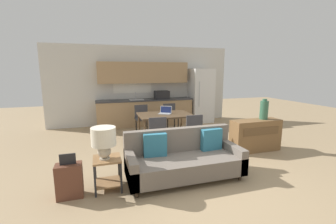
# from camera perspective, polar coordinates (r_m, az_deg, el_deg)

# --- Properties ---
(ground_plane) EXTENTS (20.00, 20.00, 0.00)m
(ground_plane) POSITION_cam_1_polar(r_m,az_deg,el_deg) (4.03, 7.34, -17.21)
(ground_plane) COLOR #9E8460
(wall_back) EXTENTS (6.40, 0.07, 2.70)m
(wall_back) POSITION_cam_1_polar(r_m,az_deg,el_deg) (8.02, -6.42, 6.73)
(wall_back) COLOR silver
(wall_back) RESTS_ON ground_plane
(kitchen_counter) EXTENTS (3.26, 0.65, 2.15)m
(kitchen_counter) POSITION_cam_1_polar(r_m,az_deg,el_deg) (7.78, -5.81, 2.85)
(kitchen_counter) COLOR tan
(kitchen_counter) RESTS_ON ground_plane
(refrigerator) EXTENTS (0.78, 0.73, 1.93)m
(refrigerator) POSITION_cam_1_polar(r_m,az_deg,el_deg) (8.33, 8.36, 4.15)
(refrigerator) COLOR white
(refrigerator) RESTS_ON ground_plane
(dining_table) EXTENTS (1.38, 0.96, 0.72)m
(dining_table) POSITION_cam_1_polar(r_m,az_deg,el_deg) (6.01, -0.82, -1.10)
(dining_table) COLOR brown
(dining_table) RESTS_ON ground_plane
(couch) EXTENTS (1.99, 0.80, 0.84)m
(couch) POSITION_cam_1_polar(r_m,az_deg,el_deg) (4.05, 3.87, -11.85)
(couch) COLOR #3D2D1E
(couch) RESTS_ON ground_plane
(side_table) EXTENTS (0.42, 0.42, 0.52)m
(side_table) POSITION_cam_1_polar(r_m,az_deg,el_deg) (3.76, -15.12, -13.69)
(side_table) COLOR olive
(side_table) RESTS_ON ground_plane
(table_lamp) EXTENTS (0.37, 0.37, 0.50)m
(table_lamp) POSITION_cam_1_polar(r_m,az_deg,el_deg) (3.57, -16.03, -6.66)
(table_lamp) COLOR #B2A893
(table_lamp) RESTS_ON side_table
(credenza) EXTENTS (1.18, 0.39, 0.74)m
(credenza) POSITION_cam_1_polar(r_m,az_deg,el_deg) (5.68, 21.29, -5.53)
(credenza) COLOR brown
(credenza) RESTS_ON ground_plane
(vase) EXTENTS (0.19, 0.19, 0.48)m
(vase) POSITION_cam_1_polar(r_m,az_deg,el_deg) (5.72, 23.20, 0.52)
(vase) COLOR #336047
(vase) RESTS_ON credenza
(dining_chair_far_left) EXTENTS (0.45, 0.45, 0.85)m
(dining_chair_far_left) POSITION_cam_1_polar(r_m,az_deg,el_deg) (6.75, -6.52, -1.33)
(dining_chair_far_left) COLOR #38383D
(dining_chair_far_left) RESTS_ON ground_plane
(dining_chair_far_right) EXTENTS (0.43, 0.43, 0.85)m
(dining_chair_far_right) POSITION_cam_1_polar(r_m,az_deg,el_deg) (6.98, 0.63, -0.88)
(dining_chair_far_right) COLOR #38383D
(dining_chair_far_right) RESTS_ON ground_plane
(dining_chair_near_right) EXTENTS (0.43, 0.43, 0.85)m
(dining_chair_near_right) POSITION_cam_1_polar(r_m,az_deg,el_deg) (5.42, 6.19, -4.25)
(dining_chair_near_right) COLOR #38383D
(dining_chair_near_right) RESTS_ON ground_plane
(dining_chair_near_left) EXTENTS (0.43, 0.43, 0.85)m
(dining_chair_near_left) POSITION_cam_1_polar(r_m,az_deg,el_deg) (5.15, -2.91, -5.01)
(dining_chair_near_left) COLOR #38383D
(dining_chair_near_left) RESTS_ON ground_plane
(laptop) EXTENTS (0.41, 0.39, 0.20)m
(laptop) POSITION_cam_1_polar(r_m,az_deg,el_deg) (6.06, -0.69, 0.04)
(laptop) COLOR #B7BABC
(laptop) RESTS_ON dining_table
(suitcase) EXTENTS (0.37, 0.22, 0.68)m
(suitcase) POSITION_cam_1_polar(r_m,az_deg,el_deg) (3.76, -23.75, -15.61)
(suitcase) COLOR brown
(suitcase) RESTS_ON ground_plane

